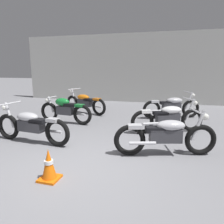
{
  "coord_description": "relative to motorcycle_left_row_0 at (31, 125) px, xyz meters",
  "views": [
    {
      "loc": [
        1.68,
        -3.4,
        1.83
      ],
      "look_at": [
        0.0,
        2.52,
        0.55
      ],
      "focal_mm": 34.21,
      "sensor_mm": 36.0,
      "label": 1
    }
  ],
  "objects": [
    {
      "name": "ground_plane",
      "position": [
        1.62,
        -0.92,
        -0.45
      ],
      "size": [
        60.0,
        60.0,
        0.0
      ],
      "primitive_type": "plane",
      "color": "gray"
    },
    {
      "name": "back_wall",
      "position": [
        1.62,
        7.17,
        1.35
      ],
      "size": [
        13.33,
        0.24,
        3.6
      ],
      "primitive_type": "cube",
      "color": "#B2B2AD",
      "rests_on": "ground"
    },
    {
      "name": "motorcycle_left_row_0",
      "position": [
        0.0,
        0.0,
        0.0
      ],
      "size": [
        2.17,
        0.68,
        0.97
      ],
      "color": "black",
      "rests_on": "ground"
    },
    {
      "name": "motorcycle_left_row_1",
      "position": [
        -0.12,
        1.97,
        0.01
      ],
      "size": [
        1.97,
        0.48,
        0.88
      ],
      "color": "black",
      "rests_on": "ground"
    },
    {
      "name": "motorcycle_left_row_2",
      "position": [
        -0.12,
        3.65,
        0.0
      ],
      "size": [
        2.06,
        1.0,
        0.97
      ],
      "color": "black",
      "rests_on": "ground"
    },
    {
      "name": "motorcycle_right_row_0",
      "position": [
        3.23,
        0.1,
        0.0
      ],
      "size": [
        2.11,
        0.89,
        0.97
      ],
      "color": "black",
      "rests_on": "ground"
    },
    {
      "name": "motorcycle_right_row_1",
      "position": [
        3.23,
        1.81,
        0.0
      ],
      "size": [
        2.01,
        1.08,
        0.97
      ],
      "color": "black",
      "rests_on": "ground"
    },
    {
      "name": "motorcycle_right_row_2",
      "position": [
        3.31,
        3.69,
        0.0
      ],
      "size": [
        2.03,
        1.04,
        0.97
      ],
      "color": "black",
      "rests_on": "ground"
    },
    {
      "name": "traffic_cone",
      "position": [
        1.42,
        -1.48,
        -0.19
      ],
      "size": [
        0.32,
        0.32,
        0.54
      ],
      "color": "orange",
      "rests_on": "ground"
    }
  ]
}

